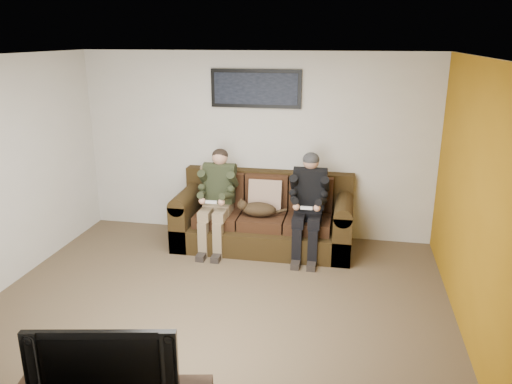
% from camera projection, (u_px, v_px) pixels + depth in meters
% --- Properties ---
extents(floor, '(5.00, 5.00, 0.00)m').
position_uv_depth(floor, '(215.00, 308.00, 5.33)').
color(floor, brown).
rests_on(floor, ground).
extents(ceiling, '(5.00, 5.00, 0.00)m').
position_uv_depth(ceiling, '(209.00, 57.00, 4.55)').
color(ceiling, silver).
rests_on(ceiling, ground).
extents(wall_back, '(5.00, 0.00, 5.00)m').
position_uv_depth(wall_back, '(256.00, 146.00, 7.05)').
color(wall_back, beige).
rests_on(wall_back, ground).
extents(wall_front, '(5.00, 0.00, 5.00)m').
position_uv_depth(wall_front, '(105.00, 310.00, 2.84)').
color(wall_front, beige).
rests_on(wall_front, ground).
extents(wall_right, '(0.00, 4.50, 4.50)m').
position_uv_depth(wall_right, '(480.00, 209.00, 4.49)').
color(wall_right, beige).
rests_on(wall_right, ground).
extents(accent_wall_right, '(0.00, 4.50, 4.50)m').
position_uv_depth(accent_wall_right, '(479.00, 209.00, 4.49)').
color(accent_wall_right, '#A26C10').
rests_on(accent_wall_right, ground).
extents(sofa, '(2.38, 1.03, 0.97)m').
position_uv_depth(sofa, '(265.00, 219.00, 6.90)').
color(sofa, '#30210E').
rests_on(sofa, ground).
extents(throw_pillow, '(0.45, 0.22, 0.45)m').
position_uv_depth(throw_pillow, '(265.00, 195.00, 6.85)').
color(throw_pillow, tan).
rests_on(throw_pillow, sofa).
extents(throw_blanket, '(0.49, 0.24, 0.09)m').
position_uv_depth(throw_blanket, '(219.00, 168.00, 7.13)').
color(throw_blanket, tan).
rests_on(throw_blanket, sofa).
extents(person_left, '(0.51, 0.87, 1.33)m').
position_uv_depth(person_left, '(217.00, 193.00, 6.71)').
color(person_left, '#877154').
rests_on(person_left, sofa).
extents(person_right, '(0.51, 0.86, 1.34)m').
position_uv_depth(person_right, '(309.00, 199.00, 6.49)').
color(person_right, black).
rests_on(person_right, sofa).
extents(cat, '(0.66, 0.26, 0.24)m').
position_uv_depth(cat, '(257.00, 209.00, 6.66)').
color(cat, '#44301B').
rests_on(cat, sofa).
extents(framed_poster, '(1.25, 0.05, 0.52)m').
position_uv_depth(framed_poster, '(256.00, 89.00, 6.78)').
color(framed_poster, black).
rests_on(framed_poster, wall_back).
extents(television, '(1.00, 0.32, 0.57)m').
position_uv_depth(television, '(106.00, 360.00, 3.33)').
color(television, black).
rests_on(television, tv_stand).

